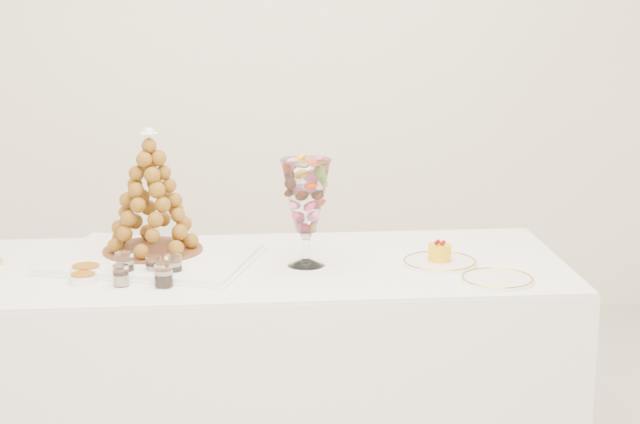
{
  "coord_description": "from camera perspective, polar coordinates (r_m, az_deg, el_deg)",
  "views": [
    {
      "loc": [
        -0.1,
        -3.05,
        1.71
      ],
      "look_at": [
        0.09,
        0.22,
        0.93
      ],
      "focal_mm": 60.0,
      "sensor_mm": 36.0,
      "label": 1
    }
  ],
  "objects": [
    {
      "name": "ramekin_back",
      "position": [
        3.4,
        -12.37,
        -3.09
      ],
      "size": [
        0.09,
        0.09,
        0.03
      ],
      "primitive_type": "cylinder",
      "color": "white",
      "rests_on": "buffet_table"
    },
    {
      "name": "verrine_e",
      "position": [
        3.24,
        -8.35,
        -3.34
      ],
      "size": [
        0.06,
        0.06,
        0.07
      ],
      "primitive_type": "cylinder",
      "rotation": [
        0.0,
        0.0,
        0.01
      ],
      "color": "white",
      "rests_on": "buffet_table"
    },
    {
      "name": "verrine_c",
      "position": [
        3.33,
        -7.82,
        -2.88
      ],
      "size": [
        0.06,
        0.06,
        0.07
      ],
      "primitive_type": "cylinder",
      "rotation": [
        0.0,
        0.0,
        0.14
      ],
      "color": "white",
      "rests_on": "buffet_table"
    },
    {
      "name": "mousse_cake",
      "position": [
        3.46,
        6.4,
        -2.13
      ],
      "size": [
        0.08,
        0.08,
        0.07
      ],
      "color": "#F2B50B",
      "rests_on": "cake_plate"
    },
    {
      "name": "lace_tray",
      "position": [
        3.52,
        -8.92,
        -2.44
      ],
      "size": [
        0.73,
        0.62,
        0.02
      ],
      "primitive_type": "cube",
      "rotation": [
        0.0,
        0.0,
        -0.28
      ],
      "color": "white",
      "rests_on": "buffet_table"
    },
    {
      "name": "cake_plate",
      "position": [
        3.47,
        6.4,
        -2.69
      ],
      "size": [
        0.24,
        0.24,
        0.01
      ],
      "primitive_type": "cylinder",
      "color": "white",
      "rests_on": "buffet_table"
    },
    {
      "name": "ramekin_front",
      "position": [
        3.32,
        -12.52,
        -3.5
      ],
      "size": [
        0.08,
        0.08,
        0.03
      ],
      "primitive_type": "cylinder",
      "color": "white",
      "rests_on": "buffet_table"
    },
    {
      "name": "verrine_b",
      "position": [
        3.35,
        -8.87,
        -2.87
      ],
      "size": [
        0.05,
        0.05,
        0.06
      ],
      "primitive_type": "cylinder",
      "rotation": [
        0.0,
        0.0,
        -0.11
      ],
      "color": "white",
      "rests_on": "buffet_table"
    },
    {
      "name": "croquembouche",
      "position": [
        3.52,
        -9.01,
        1.07
      ],
      "size": [
        0.33,
        0.33,
        0.41
      ],
      "rotation": [
        0.0,
        0.0,
        -0.25
      ],
      "color": "brown",
      "rests_on": "lace_tray"
    },
    {
      "name": "verrine_d",
      "position": [
        3.27,
        -10.57,
        -3.34
      ],
      "size": [
        0.05,
        0.05,
        0.06
      ],
      "primitive_type": "cylinder",
      "rotation": [
        0.0,
        0.0,
        0.12
      ],
      "color": "white",
      "rests_on": "buffet_table"
    },
    {
      "name": "macaron_vase",
      "position": [
        3.38,
        -0.76,
        0.8
      ],
      "size": [
        0.16,
        0.16,
        0.34
      ],
      "color": "white",
      "rests_on": "buffet_table"
    },
    {
      "name": "buffet_table",
      "position": [
        3.57,
        -2.99,
        -8.57
      ],
      "size": [
        1.99,
        0.84,
        0.75
      ],
      "rotation": [
        0.0,
        0.0,
        0.03
      ],
      "color": "white",
      "rests_on": "ground"
    },
    {
      "name": "verrine_a",
      "position": [
        3.36,
        -10.38,
        -2.78
      ],
      "size": [
        0.06,
        0.06,
        0.08
      ],
      "primitive_type": "cylinder",
      "rotation": [
        0.0,
        0.0,
        0.04
      ],
      "color": "white",
      "rests_on": "buffet_table"
    },
    {
      "name": "spare_plate",
      "position": [
        3.32,
        9.43,
        -3.56
      ],
      "size": [
        0.22,
        0.22,
        0.01
      ],
      "primitive_type": "cylinder",
      "color": "white",
      "rests_on": "buffet_table"
    }
  ]
}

